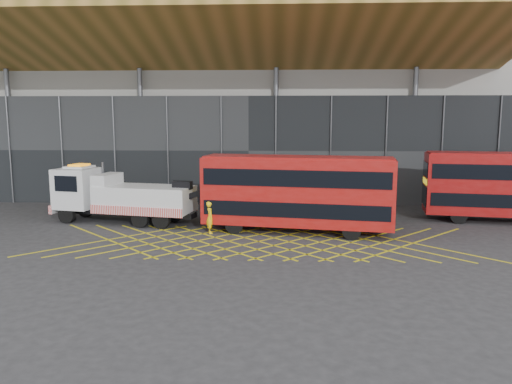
{
  "coord_description": "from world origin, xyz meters",
  "views": [
    {
      "loc": [
        4.24,
        -25.43,
        6.44
      ],
      "look_at": [
        3.0,
        1.5,
        2.4
      ],
      "focal_mm": 35.0,
      "sensor_mm": 36.0,
      "label": 1
    }
  ],
  "objects": [
    {
      "name": "road_markings",
      "position": [
        3.2,
        0.0,
        0.01
      ],
      "size": [
        23.16,
        7.16,
        0.01
      ],
      "color": "gold",
      "rests_on": "ground_plane"
    },
    {
      "name": "bus_towed",
      "position": [
        5.26,
        2.17,
        2.39
      ],
      "size": [
        10.84,
        4.16,
        4.31
      ],
      "rotation": [
        0.0,
        0.0,
        -0.17
      ],
      "color": "#9E0F0C",
      "rests_on": "ground_plane"
    },
    {
      "name": "construction_building",
      "position": [
        1.92,
        18.4,
        8.98
      ],
      "size": [
        55.0,
        23.97,
        18.0
      ],
      "color": "gray",
      "rests_on": "ground_plane"
    },
    {
      "name": "recovery_truck",
      "position": [
        -5.6,
        4.42,
        1.67
      ],
      "size": [
        10.43,
        4.23,
        3.62
      ],
      "rotation": [
        0.0,
        0.0,
        -0.2
      ],
      "color": "black",
      "rests_on": "ground_plane"
    },
    {
      "name": "ground_plane",
      "position": [
        0.0,
        0.0,
        0.0
      ],
      "size": [
        120.0,
        120.0,
        0.0
      ],
      "primitive_type": "plane",
      "color": "#272729"
    },
    {
      "name": "worker",
      "position": [
        0.42,
        1.79,
        0.9
      ],
      "size": [
        0.58,
        0.74,
        1.81
      ],
      "primitive_type": "imported",
      "rotation": [
        0.0,
        0.0,
        1.81
      ],
      "color": "yellow",
      "rests_on": "ground_plane"
    }
  ]
}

